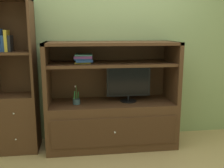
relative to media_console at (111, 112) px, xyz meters
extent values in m
plane|color=tan|center=(0.00, -0.41, -0.45)|extent=(8.00, 8.00, 0.00)
cube|color=#8C9E6B|center=(0.00, 0.34, 0.95)|extent=(6.00, 0.10, 2.80)
cube|color=#4C2D1C|center=(0.00, -0.01, -0.15)|extent=(1.68, 0.60, 0.60)
cube|color=#462A19|center=(0.00, -0.31, -0.15)|extent=(1.54, 0.02, 0.36)
sphere|color=silver|center=(0.00, -0.33, -0.15)|extent=(0.02, 0.02, 0.02)
cube|color=#4C2D1C|center=(-0.81, -0.01, 0.54)|extent=(0.05, 0.60, 0.78)
cube|color=#4C2D1C|center=(0.81, -0.01, 0.54)|extent=(0.05, 0.60, 0.78)
cube|color=#4C2D1C|center=(0.00, 0.28, 0.54)|extent=(1.68, 0.02, 0.78)
cube|color=#4C2D1C|center=(0.00, -0.01, 0.91)|extent=(1.68, 0.60, 0.04)
cube|color=#4C2D1C|center=(0.00, -0.01, 0.65)|extent=(1.58, 0.54, 0.04)
cylinder|color=black|center=(0.22, -0.01, 0.15)|extent=(0.21, 0.21, 0.01)
cylinder|color=black|center=(0.22, -0.01, 0.19)|extent=(0.03, 0.03, 0.06)
cube|color=black|center=(0.22, -0.01, 0.42)|extent=(0.58, 0.02, 0.40)
cube|color=black|center=(0.22, -0.02, 0.42)|extent=(0.54, 0.00, 0.36)
cylinder|color=#384C56|center=(-0.46, -0.05, 0.18)|extent=(0.09, 0.09, 0.07)
cylinder|color=#3D6B33|center=(-0.46, -0.05, 0.30)|extent=(0.01, 0.01, 0.18)
cube|color=#2D7A38|center=(-0.43, -0.05, 0.26)|extent=(0.02, 0.07, 0.11)
cube|color=#2D7A38|center=(-0.48, -0.05, 0.26)|extent=(0.02, 0.10, 0.09)
sphere|color=#DB9EC6|center=(-0.47, -0.05, 0.38)|extent=(0.02, 0.02, 0.02)
cube|color=gold|center=(-0.36, -0.01, 0.68)|extent=(0.20, 0.25, 0.02)
cube|color=#2D519E|center=(-0.36, 0.00, 0.70)|extent=(0.24, 0.35, 0.03)
cube|color=#2D519E|center=(-0.36, 0.00, 0.72)|extent=(0.21, 0.27, 0.02)
cube|color=purple|center=(-0.36, -0.01, 0.75)|extent=(0.24, 0.27, 0.03)
cube|color=teal|center=(-0.35, 0.00, 0.77)|extent=(0.23, 0.27, 0.02)
cube|color=#4C2D1C|center=(-1.20, -0.01, -0.08)|extent=(0.50, 0.38, 0.73)
sphere|color=silver|center=(-1.20, -0.20, 0.10)|extent=(0.02, 0.02, 0.02)
sphere|color=silver|center=(-1.20, -0.20, -0.23)|extent=(0.02, 0.02, 0.02)
cube|color=#4C2D1C|center=(-0.97, -0.01, 0.86)|extent=(0.03, 0.38, 1.16)
cube|color=#4C2D1C|center=(-1.20, 0.18, 0.86)|extent=(0.50, 0.02, 1.16)
cube|color=#4C2D1C|center=(-1.20, -0.01, 0.80)|extent=(0.44, 0.34, 0.03)
cube|color=#2D519E|center=(-1.33, -0.01, 0.95)|extent=(0.03, 0.16, 0.27)
cube|color=#2D519E|center=(-1.30, -0.01, 0.92)|extent=(0.04, 0.12, 0.19)
cube|color=gold|center=(-1.26, -0.01, 0.95)|extent=(0.03, 0.17, 0.26)
cube|color=black|center=(-1.22, -0.01, 0.92)|extent=(0.04, 0.16, 0.19)
camera|label=1|loc=(-0.42, -3.28, 1.08)|focal=41.61mm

